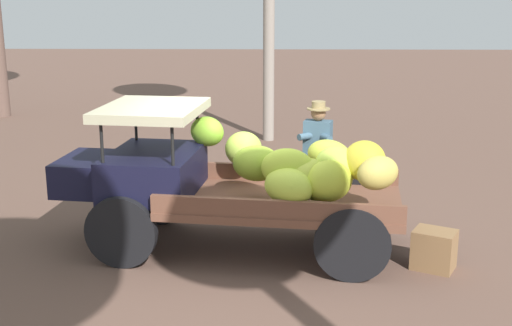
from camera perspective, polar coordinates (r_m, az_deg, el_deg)
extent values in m
plane|color=brown|center=(9.05, -1.64, -7.02)|extent=(60.00, 60.00, 0.00)
cube|color=black|center=(8.76, -0.65, -4.27)|extent=(4.02, 0.94, 0.16)
cylinder|color=black|center=(8.40, -11.39, -5.79)|extent=(0.91, 0.25, 0.90)
cylinder|color=black|center=(9.83, -8.29, -2.61)|extent=(0.91, 0.25, 0.90)
cylinder|color=black|center=(7.93, 8.18, -6.88)|extent=(0.91, 0.25, 0.90)
cylinder|color=black|center=(9.44, 8.26, -3.35)|extent=(0.91, 0.25, 0.90)
cube|color=brown|center=(8.65, 2.30, -3.28)|extent=(3.19, 2.08, 0.10)
cube|color=brown|center=(7.84, 1.68, -3.95)|extent=(2.99, 0.45, 0.22)
cube|color=brown|center=(9.37, 2.83, -0.86)|extent=(2.99, 0.45, 0.22)
cube|color=black|center=(8.89, -8.64, -0.76)|extent=(1.28, 1.65, 0.55)
cube|color=black|center=(9.20, -14.00, -0.86)|extent=(0.83, 1.14, 0.44)
cylinder|color=black|center=(8.31, -12.98, 1.86)|extent=(0.04, 0.04, 0.55)
cylinder|color=black|center=(9.50, -10.19, 3.57)|extent=(0.04, 0.04, 0.55)
cylinder|color=black|center=(8.03, -7.12, 1.69)|extent=(0.04, 0.04, 0.55)
cylinder|color=black|center=(9.26, -5.01, 3.46)|extent=(0.04, 0.04, 0.55)
cube|color=#BCB592|center=(8.71, -8.85, 4.48)|extent=(1.40, 1.66, 0.12)
ellipsoid|color=#BBD341|center=(8.00, 2.80, -2.00)|extent=(0.85, 0.83, 0.55)
ellipsoid|color=#BDCB3F|center=(8.73, 6.21, 0.70)|extent=(0.83, 0.83, 0.52)
ellipsoid|color=#8DAD2E|center=(8.46, 0.08, -0.03)|extent=(0.69, 0.66, 0.58)
ellipsoid|color=#B3D039|center=(8.12, 2.72, -0.45)|extent=(0.71, 0.48, 0.49)
ellipsoid|color=#B4C535|center=(8.03, 6.18, -1.53)|extent=(0.76, 0.73, 0.55)
ellipsoid|color=gold|center=(8.14, 9.20, 0.19)|extent=(0.63, 0.67, 0.61)
ellipsoid|color=#CAB451|center=(7.97, 10.30, -0.83)|extent=(0.71, 0.68, 0.48)
ellipsoid|color=#82C343|center=(8.27, 5.52, -1.83)|extent=(0.77, 0.72, 0.49)
ellipsoid|color=#87C331|center=(9.24, -4.18, 2.69)|extent=(0.69, 0.69, 0.53)
ellipsoid|color=#AAC445|center=(8.17, 6.87, -0.25)|extent=(0.65, 0.60, 0.57)
ellipsoid|color=#B1C03C|center=(8.09, 4.49, -0.96)|extent=(0.70, 0.72, 0.50)
ellipsoid|color=#ABCB48|center=(9.14, -1.07, 1.21)|extent=(0.59, 0.63, 0.56)
cylinder|color=#3B4642|center=(10.08, 5.89, -2.22)|extent=(0.15, 0.15, 0.86)
cylinder|color=#3B4642|center=(10.13, 4.45, -2.10)|extent=(0.15, 0.15, 0.86)
cube|color=#426074|center=(9.92, 5.27, 1.90)|extent=(0.45, 0.34, 0.60)
cylinder|color=#426074|center=(9.78, 5.73, 2.25)|extent=(0.25, 0.41, 0.10)
cylinder|color=#426074|center=(9.82, 4.59, 2.32)|extent=(0.38, 0.32, 0.10)
sphere|color=#A0704A|center=(9.83, 5.32, 4.23)|extent=(0.22, 0.22, 0.22)
cylinder|color=#927D52|center=(9.82, 5.33, 4.61)|extent=(0.34, 0.34, 0.02)
cylinder|color=#927D52|center=(9.81, 5.34, 4.95)|extent=(0.20, 0.20, 0.10)
cube|color=olive|center=(8.54, 14.88, -7.13)|extent=(0.61, 0.57, 0.49)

